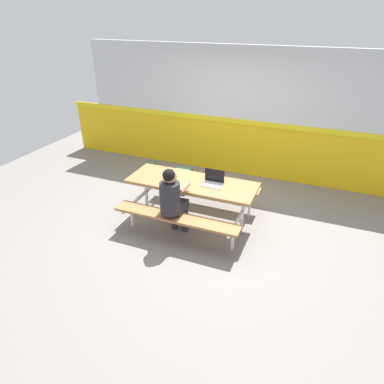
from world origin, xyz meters
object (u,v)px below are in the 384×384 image
at_px(picnic_table_main, 192,191).
at_px(laptop_silver, 213,181).
at_px(backpack_dark, 184,179).
at_px(student_nearer, 172,198).
at_px(tote_bag_bright, 152,172).

xyz_separation_m(picnic_table_main, laptop_silver, (0.34, 0.04, 0.21)).
xyz_separation_m(laptop_silver, backpack_dark, (-0.94, 1.02, -0.57)).
bearing_deg(backpack_dark, picnic_table_main, -60.52).
height_order(picnic_table_main, student_nearer, student_nearer).
bearing_deg(laptop_silver, picnic_table_main, -173.72).
height_order(picnic_table_main, backpack_dark, picnic_table_main).
relative_size(backpack_dark, tote_bag_bright, 1.02).
distance_m(student_nearer, backpack_dark, 1.76).
xyz_separation_m(backpack_dark, tote_bag_bright, (-0.75, 0.08, -0.02)).
bearing_deg(picnic_table_main, student_nearer, -98.81).
bearing_deg(laptop_silver, student_nearer, -125.74).
bearing_deg(picnic_table_main, backpack_dark, 119.48).
height_order(student_nearer, laptop_silver, student_nearer).
bearing_deg(backpack_dark, laptop_silver, -47.34).
distance_m(student_nearer, tote_bag_bright, 2.17).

